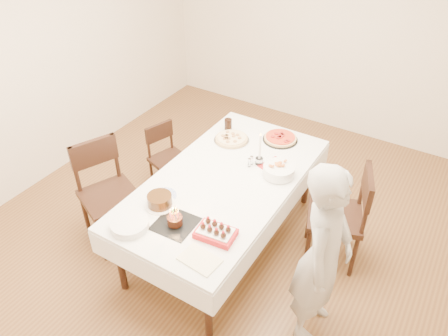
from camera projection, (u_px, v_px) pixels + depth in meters
The scene contains 22 objects.
floor at pixel (225, 231), 4.38m from camera, with size 5.00×5.00×0.00m, color brown.
wall_back at pixel (333, 26), 5.29m from camera, with size 4.50×0.04×2.70m, color beige.
wall_left at pixel (41, 57), 4.52m from camera, with size 0.04×5.00×2.70m, color beige.
dining_table at pixel (224, 211), 4.06m from camera, with size 1.14×2.14×0.75m, color white.
chair_right_savory at pixel (335, 216), 3.82m from camera, with size 0.51×0.51×1.00m, color black, non-canonical shape.
chair_left_savory at pixel (170, 160), 4.69m from camera, with size 0.39×0.39×0.77m, color black, non-canonical shape.
chair_left_dessert at pixel (110, 197), 4.01m from camera, with size 0.53×0.53×1.03m, color black, non-canonical shape.
person at pixel (323, 257), 3.08m from camera, with size 0.57×0.37×1.56m, color #B6B1AB.
pizza_white at pixel (232, 139), 4.32m from camera, with size 0.35×0.35×0.04m, color beige.
pizza_pepperoni at pixel (280, 138), 4.33m from camera, with size 0.35×0.35×0.04m, color red.
red_placemat at pixel (276, 167), 3.98m from camera, with size 0.24×0.24×0.01m, color #B21E1E.
pasta_bowl at pixel (279, 170), 3.85m from camera, with size 0.28×0.28×0.09m, color white.
taper_candle at pixel (260, 149), 3.92m from camera, with size 0.07×0.07×0.33m, color white.
shaker_pair at pixel (249, 163), 3.96m from camera, with size 0.08×0.08×0.09m, color white, non-canonical shape.
cola_glass at pixel (228, 125), 4.44m from camera, with size 0.08×0.08×0.14m, color black.
layer_cake at pixel (160, 200), 3.53m from camera, with size 0.26×0.26×0.10m, color #37200D.
cake_board at pixel (175, 224), 3.38m from camera, with size 0.31×0.31×0.01m, color black.
birthday_cake at pixel (175, 217), 3.33m from camera, with size 0.12×0.12×0.13m, color #36190E.
strawberry_box at pixel (216, 232), 3.26m from camera, with size 0.30×0.20×0.07m, color #AC1317, non-canonical shape.
box_lid at pixel (200, 260), 3.09m from camera, with size 0.28×0.19×0.02m, color beige.
plate_stack at pixel (130, 224), 3.34m from camera, with size 0.30×0.30×0.06m, color white.
china_plate at pixel (164, 195), 3.65m from camera, with size 0.21×0.21×0.01m, color white.
Camera 1 is at (1.63, -2.68, 3.12)m, focal length 35.00 mm.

